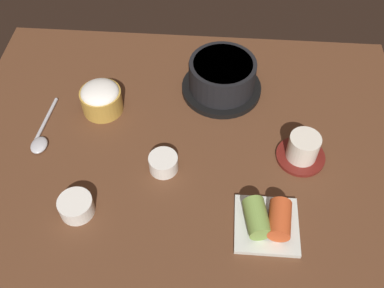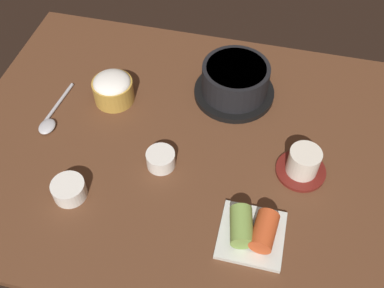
# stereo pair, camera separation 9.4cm
# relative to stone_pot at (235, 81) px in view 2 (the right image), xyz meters

# --- Properties ---
(dining_table) EXTENTS (1.00, 0.76, 0.02)m
(dining_table) POSITION_rel_stone_pot_xyz_m (-0.08, -0.18, -0.05)
(dining_table) COLOR #56331E
(dining_table) RESTS_ON ground
(stone_pot) EXTENTS (0.19, 0.19, 0.09)m
(stone_pot) POSITION_rel_stone_pot_xyz_m (0.00, 0.00, 0.00)
(stone_pot) COLOR black
(stone_pot) RESTS_ON dining_table
(rice_bowl) EXTENTS (0.09, 0.09, 0.07)m
(rice_bowl) POSITION_rel_stone_pot_xyz_m (-0.27, -0.08, -0.01)
(rice_bowl) COLOR #B78C38
(rice_bowl) RESTS_ON dining_table
(tea_cup_with_saucer) EXTENTS (0.10, 0.10, 0.07)m
(tea_cup_with_saucer) POSITION_rel_stone_pot_xyz_m (0.18, -0.19, -0.01)
(tea_cup_with_saucer) COLOR maroon
(tea_cup_with_saucer) RESTS_ON dining_table
(banchan_cup_center) EXTENTS (0.06, 0.06, 0.04)m
(banchan_cup_center) POSITION_rel_stone_pot_xyz_m (-0.11, -0.24, -0.02)
(banchan_cup_center) COLOR white
(banchan_cup_center) RESTS_ON dining_table
(kimchi_plate) EXTENTS (0.12, 0.12, 0.05)m
(kimchi_plate) POSITION_rel_stone_pot_xyz_m (0.10, -0.36, -0.02)
(kimchi_plate) COLOR silver
(kimchi_plate) RESTS_ON dining_table
(side_bowl_near) EXTENTS (0.07, 0.07, 0.04)m
(side_bowl_near) POSITION_rel_stone_pot_xyz_m (-0.27, -0.36, -0.02)
(side_bowl_near) COLOR white
(side_bowl_near) RESTS_ON dining_table
(spoon) EXTENTS (0.04, 0.17, 0.01)m
(spoon) POSITION_rel_stone_pot_xyz_m (-0.39, -0.18, -0.04)
(spoon) COLOR #B7B7BC
(spoon) RESTS_ON dining_table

